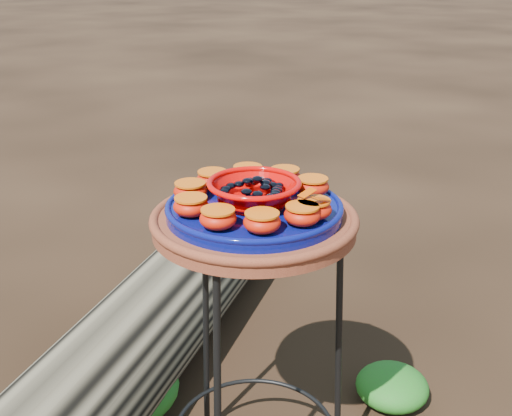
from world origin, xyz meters
TOP-DOWN VIEW (x-y plane):
  - plant_stand at (0.00, 0.00)m, footprint 0.44×0.44m
  - terracotta_saucer at (0.00, 0.00)m, footprint 0.44×0.44m
  - cobalt_plate at (0.00, 0.00)m, footprint 0.38×0.38m
  - red_bowl at (0.00, 0.00)m, footprint 0.19×0.19m
  - glass_gems at (0.00, 0.00)m, footprint 0.15×0.15m
  - orange_half_0 at (0.05, -0.13)m, footprint 0.07×0.07m
  - orange_half_1 at (0.14, -0.03)m, footprint 0.07×0.07m
  - orange_half_2 at (0.13, 0.05)m, footprint 0.07×0.07m
  - orange_half_3 at (0.08, 0.12)m, footprint 0.07×0.07m
  - orange_half_4 at (-0.01, 0.14)m, footprint 0.07×0.07m
  - orange_half_5 at (-0.09, 0.11)m, footprint 0.07×0.07m
  - orange_half_6 at (-0.14, 0.03)m, footprint 0.07×0.07m
  - orange_half_7 at (-0.13, -0.05)m, footprint 0.07×0.07m
  - orange_half_8 at (-0.08, -0.12)m, footprint 0.07×0.07m
  - orange_half_9 at (0.01, -0.14)m, footprint 0.07×0.07m
  - butterfly at (0.05, -0.13)m, footprint 0.08×0.05m
  - driftwood_log at (0.12, 0.63)m, footprint 1.73×1.37m
  - foliage_right at (0.51, -0.02)m, footprint 0.22×0.22m
  - foliage_back at (-0.14, 0.45)m, footprint 0.33×0.33m

SIDE VIEW (x-z plane):
  - foliage_right at x=0.51m, z-range 0.00..0.11m
  - foliage_back at x=-0.14m, z-range 0.00..0.17m
  - driftwood_log at x=0.12m, z-range 0.00..0.33m
  - plant_stand at x=0.00m, z-range 0.00..0.70m
  - terracotta_saucer at x=0.00m, z-range 0.70..0.74m
  - cobalt_plate at x=0.00m, z-range 0.74..0.76m
  - orange_half_0 at x=0.05m, z-range 0.76..0.80m
  - orange_half_1 at x=0.14m, z-range 0.76..0.80m
  - orange_half_2 at x=0.13m, z-range 0.76..0.80m
  - orange_half_3 at x=0.08m, z-range 0.76..0.80m
  - orange_half_4 at x=-0.01m, z-range 0.76..0.80m
  - orange_half_5 at x=-0.09m, z-range 0.76..0.80m
  - orange_half_6 at x=-0.14m, z-range 0.76..0.80m
  - orange_half_7 at x=-0.13m, z-range 0.76..0.80m
  - orange_half_8 at x=-0.08m, z-range 0.76..0.80m
  - orange_half_9 at x=0.01m, z-range 0.76..0.80m
  - red_bowl at x=0.00m, z-range 0.76..0.81m
  - butterfly at x=0.05m, z-range 0.80..0.82m
  - glass_gems at x=0.00m, z-range 0.81..0.84m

